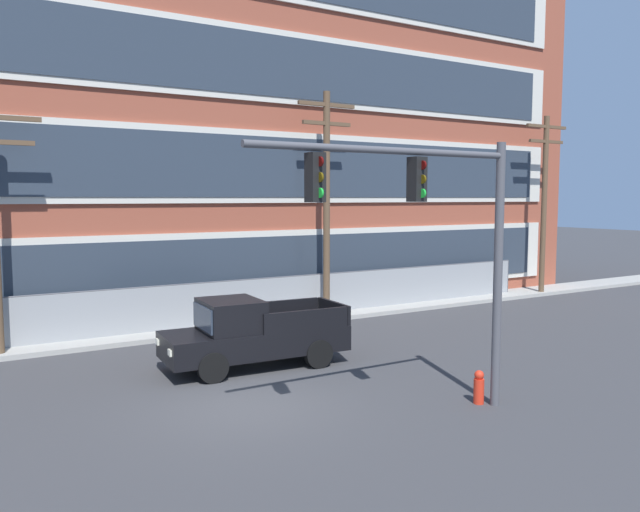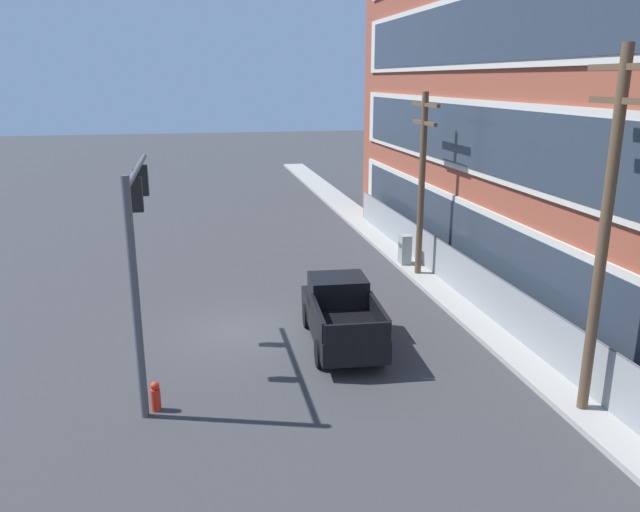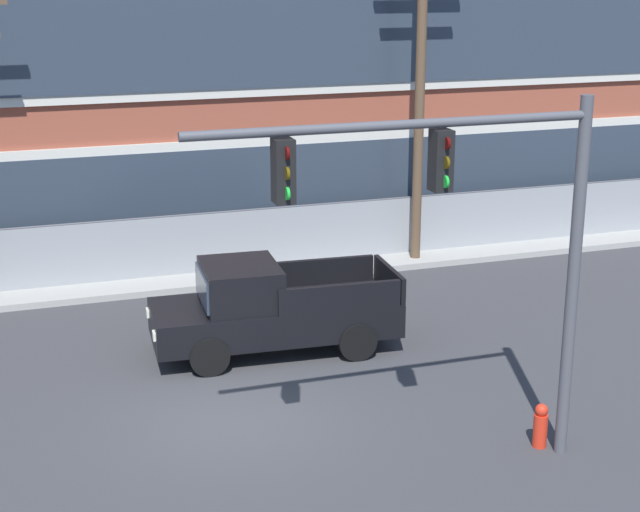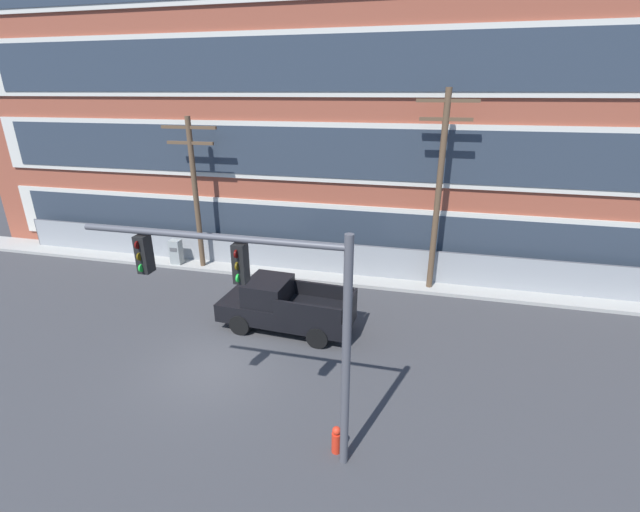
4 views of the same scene
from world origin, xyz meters
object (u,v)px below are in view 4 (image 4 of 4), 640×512
object	(u,v)px
fire_hydrant	(336,440)
traffic_signal_mast	(265,300)
pickup_truck_black	(284,306)
utility_pole_near_corner	(195,187)
electrical_cabinet	(176,253)
utility_pole_midblock	(439,186)

from	to	relation	value
fire_hydrant	traffic_signal_mast	bearing A→B (deg)	-170.77
pickup_truck_black	utility_pole_near_corner	world-z (taller)	utility_pole_near_corner
electrical_cabinet	fire_hydrant	bearing A→B (deg)	-43.85
utility_pole_midblock	fire_hydrant	world-z (taller)	utility_pole_midblock
electrical_cabinet	traffic_signal_mast	bearing A→B (deg)	-49.33
traffic_signal_mast	utility_pole_midblock	bearing A→B (deg)	69.93
pickup_truck_black	fire_hydrant	bearing A→B (deg)	-59.92
utility_pole_near_corner	utility_pole_midblock	xyz separation A→B (m)	(11.38, 0.11, 0.58)
utility_pole_near_corner	fire_hydrant	world-z (taller)	utility_pole_near_corner
traffic_signal_mast	utility_pole_midblock	distance (m)	11.30
pickup_truck_black	utility_pole_near_corner	size ratio (longest dim) A/B	0.70
pickup_truck_black	electrical_cabinet	size ratio (longest dim) A/B	3.62
traffic_signal_mast	fire_hydrant	bearing A→B (deg)	9.23
traffic_signal_mast	utility_pole_near_corner	xyz separation A→B (m)	(-7.51, 10.49, -0.02)
pickup_truck_black	utility_pole_midblock	size ratio (longest dim) A/B	0.60
electrical_cabinet	fire_hydrant	xyz separation A→B (m)	(10.54, -10.13, -0.34)
utility_pole_midblock	pickup_truck_black	bearing A→B (deg)	-138.26
fire_hydrant	utility_pole_midblock	bearing A→B (deg)	77.70
traffic_signal_mast	pickup_truck_black	bearing A→B (deg)	105.20
traffic_signal_mast	fire_hydrant	size ratio (longest dim) A/B	8.07
utility_pole_midblock	utility_pole_near_corner	bearing A→B (deg)	-179.44
utility_pole_near_corner	electrical_cabinet	world-z (taller)	utility_pole_near_corner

